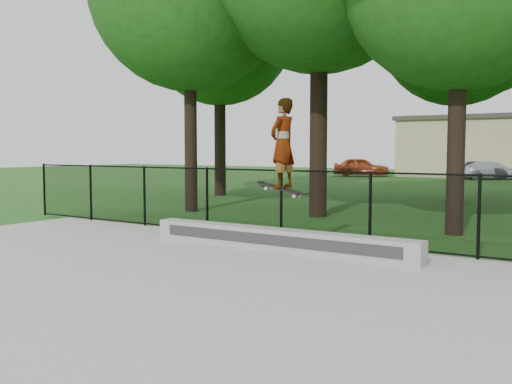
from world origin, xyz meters
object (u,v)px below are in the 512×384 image
car_b (483,170)px  skater_airborne (283,145)px  grind_ledge (277,240)px  car_c (493,170)px  car_a (361,167)px

car_b → skater_airborne: skater_airborne is taller
grind_ledge → skater_airborne: 1.80m
car_b → skater_airborne: (2.86, -30.59, 1.47)m
car_c → skater_airborne: skater_airborne is taller
car_a → car_c: car_a is taller
grind_ledge → car_a: 31.51m
grind_ledge → car_c: car_c is taller
car_a → car_b: car_a is taller
skater_airborne → car_c: bearing=94.2°
grind_ledge → car_c: 30.28m
car_b → car_a: bearing=116.8°
grind_ledge → car_b: car_b is taller
car_c → skater_airborne: size_ratio=2.06×
grind_ledge → car_a: bearing=110.2°
grind_ledge → car_a: car_a is taller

